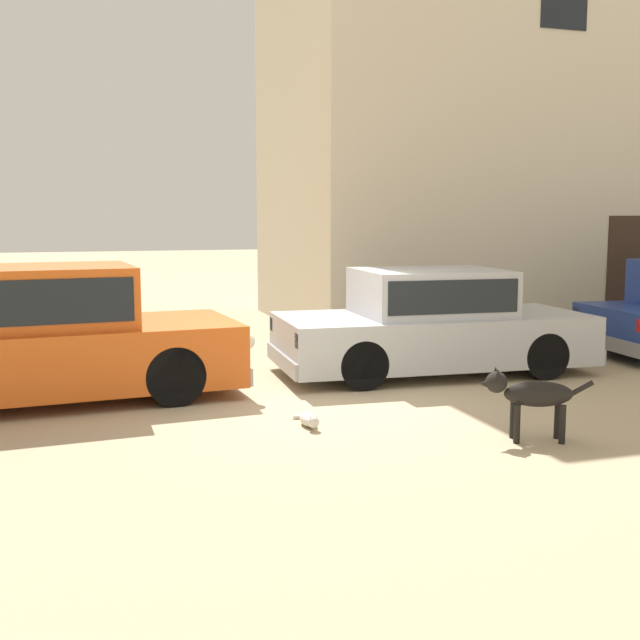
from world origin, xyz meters
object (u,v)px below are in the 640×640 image
object	(u,v)px
parked_sedan_second	(432,322)
parked_sedan_nearest	(47,335)
stray_dog_spotted	(530,394)
stray_cat	(309,420)

from	to	relation	value
parked_sedan_second	parked_sedan_nearest	bearing A→B (deg)	-175.56
parked_sedan_second	stray_dog_spotted	xyz separation A→B (m)	(-0.55, -3.23, -0.24)
stray_dog_spotted	parked_sedan_nearest	bearing A→B (deg)	-15.89
parked_sedan_second	stray_dog_spotted	world-z (taller)	parked_sedan_second
stray_cat	parked_sedan_nearest	bearing A→B (deg)	-126.70
stray_dog_spotted	stray_cat	size ratio (longest dim) A/B	1.79
parked_sedan_second	stray_cat	world-z (taller)	parked_sedan_second
stray_cat	stray_dog_spotted	bearing A→B (deg)	60.56
parked_sedan_second	stray_cat	xyz separation A→B (m)	(-2.37, -2.12, -0.62)
parked_sedan_nearest	parked_sedan_second	distance (m)	4.87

